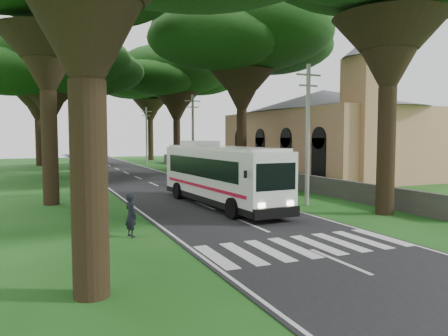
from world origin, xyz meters
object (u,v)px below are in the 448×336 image
pole_far (146,134)px  pedestrian (131,215)px  coach_bus (220,174)px  church (324,127)px  pole_near (308,132)px  distant_car_a (94,162)px  pole_mid (193,134)px  distant_car_b (89,158)px

pole_far → pedestrian: 45.37m
pole_far → coach_bus: (-4.70, -38.29, -2.36)m
church → pole_near: size_ratio=3.00×
distant_car_a → coach_bus: bearing=106.1°
distant_car_a → pedestrian: (-3.22, -40.04, 0.19)m
pole_far → pole_mid: bearing=-90.0°
coach_bus → distant_car_b: coach_bus is taller
pole_far → coach_bus: 38.65m
pole_far → distant_car_a: 9.24m
pole_near → pedestrian: size_ratio=4.66×
pole_near → pole_far: size_ratio=1.00×
church → distant_car_b: 35.45m
pole_near → pole_mid: (0.00, 20.00, 0.00)m
coach_bus → pedestrian: bearing=-140.8°
coach_bus → distant_car_a: bearing=91.4°
church → coach_bus: bearing=-141.0°
pole_far → church: bearing=-63.2°
pole_near → distant_car_b: bearing=99.3°
coach_bus → pedestrian: coach_bus is taller
church → pole_far: size_ratio=3.00×
church → pedestrian: 30.56m
distant_car_b → church: bearing=-62.3°
pole_mid → pedestrian: (-10.84, -23.93, -3.32)m
pole_far → pedestrian: bearing=-103.9°
church → pole_mid: 13.16m
pole_near → distant_car_b: pole_near is taller
church → distant_car_a: 28.98m
pole_far → coach_bus: bearing=-97.0°
distant_car_b → pedestrian: bearing=-100.4°
pole_mid → pedestrian: size_ratio=4.66×
coach_bus → distant_car_b: (-2.62, 43.03, -1.03)m
pole_near → pole_far: bearing=90.0°
distant_car_a → distant_car_b: 8.63m
pole_mid → pedestrian: 26.48m
church → distant_car_b: bearing=124.0°
pole_far → pole_near: bearing=-90.0°
distant_car_b → distant_car_a: bearing=-98.2°
pole_mid → pole_far: 20.00m
coach_bus → distant_car_b: 43.12m
pole_far → distant_car_b: pole_far is taller
distant_car_a → distant_car_b: size_ratio=0.82×
pole_far → pedestrian: size_ratio=4.66×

